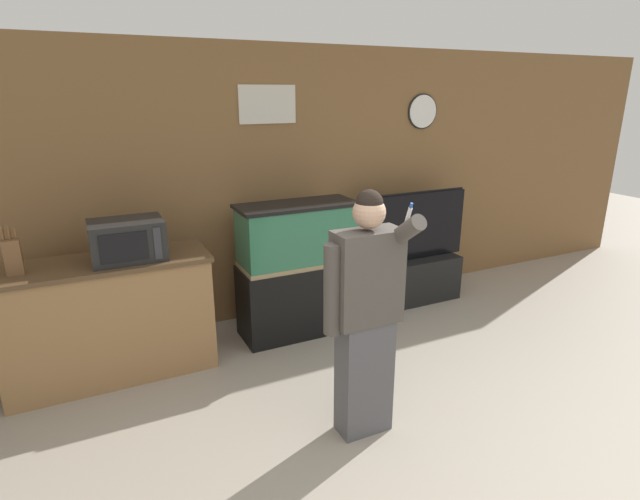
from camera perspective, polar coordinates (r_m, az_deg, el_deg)
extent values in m
plane|color=gray|center=(3.23, 17.32, -25.61)|extent=(18.00, 18.00, 0.00)
cube|color=brown|center=(4.91, -4.67, 7.36)|extent=(10.00, 0.06, 2.60)
cube|color=beige|center=(4.76, -6.02, 16.22)|extent=(0.55, 0.02, 0.34)
cylinder|color=white|center=(5.61, 11.64, 15.25)|extent=(0.34, 0.03, 0.34)
cylinder|color=black|center=(5.61, 11.63, 15.25)|extent=(0.37, 0.01, 0.37)
cube|color=olive|center=(4.26, -22.83, -7.50)|extent=(1.52, 0.54, 0.92)
cube|color=#513A24|center=(4.09, -23.62, -1.41)|extent=(1.56, 0.58, 0.03)
cube|color=black|center=(4.02, -21.15, 1.09)|extent=(0.53, 0.38, 0.30)
cube|color=black|center=(3.83, -21.49, 0.26)|extent=(0.33, 0.01, 0.21)
cube|color=#2D2D33|center=(3.85, -18.05, 0.72)|extent=(0.05, 0.01, 0.24)
cube|color=brown|center=(4.04, -31.65, -0.71)|extent=(0.11, 0.08, 0.25)
cylinder|color=brown|center=(4.01, -32.58, 1.62)|extent=(0.02, 0.02, 0.10)
cylinder|color=brown|center=(4.00, -32.04, 1.67)|extent=(0.02, 0.02, 0.10)
cylinder|color=brown|center=(4.00, -31.49, 1.62)|extent=(0.02, 0.02, 0.08)
cylinder|color=brown|center=(4.04, -32.53, 1.67)|extent=(0.02, 0.02, 0.09)
cylinder|color=brown|center=(4.03, -31.99, 1.70)|extent=(0.02, 0.02, 0.09)
cube|color=black|center=(4.68, -2.50, -5.51)|extent=(1.07, 0.46, 0.67)
cube|color=#937F5B|center=(4.55, -2.56, -1.41)|extent=(1.04, 0.45, 0.04)
cube|color=#2D6B4C|center=(4.47, -2.61, 1.78)|extent=(1.03, 0.44, 0.55)
cube|color=black|center=(4.40, -2.65, 5.14)|extent=(1.07, 0.46, 0.03)
cube|color=black|center=(5.47, 10.35, -3.34)|extent=(1.05, 0.40, 0.48)
cube|color=black|center=(5.29, 10.69, 2.62)|extent=(1.24, 0.05, 0.70)
cube|color=black|center=(5.32, 10.51, 2.69)|extent=(1.27, 0.01, 0.73)
cube|color=#515156|center=(3.37, 5.06, -14.21)|extent=(0.34, 0.19, 0.79)
cube|color=#4C4742|center=(3.06, 5.41, -3.12)|extent=(0.43, 0.21, 0.59)
sphere|color=tan|center=(2.94, 5.64, 4.30)|extent=(0.20, 0.20, 0.20)
sphere|color=black|center=(2.93, 5.67, 5.34)|extent=(0.16, 0.16, 0.16)
cylinder|color=#4C4742|center=(2.97, 1.47, -4.57)|extent=(0.11, 0.11, 0.56)
cylinder|color=#4C4742|center=(2.96, 9.72, 2.06)|extent=(0.10, 0.31, 0.26)
cylinder|color=white|center=(2.92, 10.04, 3.81)|extent=(0.02, 0.06, 0.11)
cylinder|color=#2856B2|center=(2.89, 10.34, 4.87)|extent=(0.02, 0.03, 0.05)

